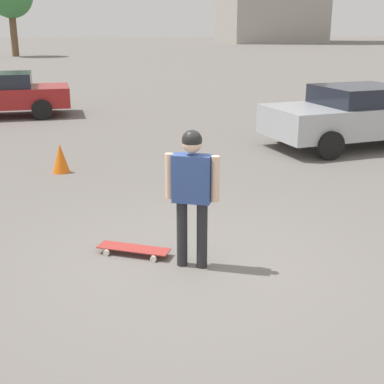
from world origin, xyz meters
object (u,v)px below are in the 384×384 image
skateboard (134,249)px  car_parked_near (356,115)px  traffic_cone (61,158)px  person (192,185)px

skateboard → car_parked_near: car_parked_near is taller
skateboard → car_parked_near: bearing=-109.4°
skateboard → traffic_cone: bearing=-48.3°
car_parked_near → skateboard: bearing=33.2°
person → skateboard: (0.44, 0.67, -0.94)m
person → skateboard: bearing=169.3°
skateboard → car_parked_near: size_ratio=0.21×
skateboard → person: bearing=172.7°
car_parked_near → traffic_cone: size_ratio=7.86×
skateboard → traffic_cone: size_ratio=1.64×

